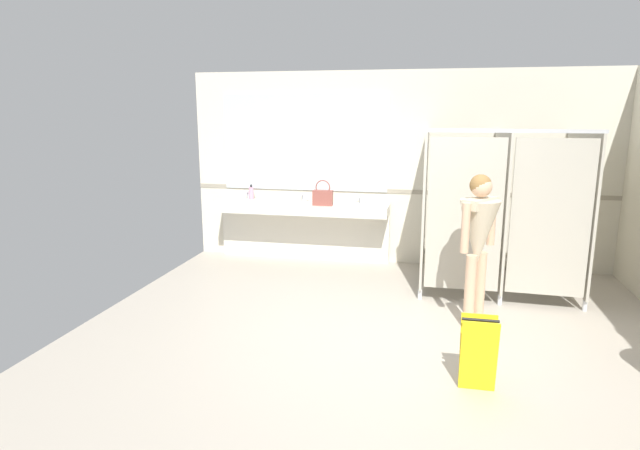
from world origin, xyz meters
TOP-DOWN VIEW (x-y plane):
  - ground_plane at (0.00, 0.00)m, footprint 6.24×6.31m
  - wall_back at (0.00, 2.91)m, footprint 6.24×0.12m
  - wall_back_tile_band at (0.00, 2.85)m, footprint 6.24×0.01m
  - vanity_counter at (-1.47, 2.66)m, footprint 2.53×0.53m
  - mirror_panel at (-1.47, 2.84)m, footprint 2.43×0.02m
  - bathroom_stalls at (1.19, 1.87)m, footprint 1.86×1.54m
  - person_standing at (0.85, 0.67)m, footprint 0.56×0.56m
  - handbag at (-1.10, 2.44)m, footprint 0.28×0.12m
  - soap_dispenser at (-2.25, 2.73)m, footprint 0.07×0.07m
  - wet_floor_sign at (0.79, -0.65)m, footprint 0.28×0.19m

SIDE VIEW (x-z plane):
  - ground_plane at x=0.00m, z-range -0.10..0.00m
  - wet_floor_sign at x=0.79m, z-range 0.01..0.61m
  - vanity_counter at x=-1.47m, z-range 0.14..1.14m
  - soap_dispenser at x=-2.25m, z-range 0.87..1.09m
  - person_standing at x=0.85m, z-range 0.20..1.76m
  - handbag at x=-1.10m, z-range 0.82..1.18m
  - bathroom_stalls at x=1.19m, z-range 0.05..2.03m
  - wall_back_tile_band at x=0.00m, z-range 1.02..1.08m
  - wall_back at x=0.00m, z-range 0.00..2.73m
  - mirror_panel at x=-1.47m, z-range 1.03..2.41m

